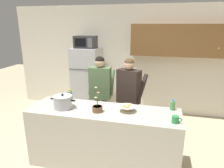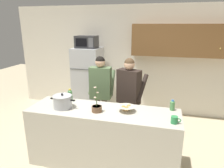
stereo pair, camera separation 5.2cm
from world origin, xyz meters
name	(u,v)px [view 1 (the left image)]	position (x,y,z in m)	size (l,w,h in m)	color
ground_plane	(104,162)	(0.00, 0.00, 0.00)	(14.00, 14.00, 0.00)	#C6B793
back_wall_unit	(139,56)	(0.26, 2.25, 1.41)	(6.00, 0.48, 2.60)	silver
kitchen_island	(104,137)	(0.00, 0.00, 0.46)	(2.28, 0.68, 0.92)	#BCB7A8
refrigerator	(87,81)	(-0.94, 1.85, 0.81)	(0.64, 0.68, 1.62)	#B7BABF
microwave	(86,42)	(-0.94, 1.83, 1.76)	(0.48, 0.37, 0.28)	#2D2D30
person_near_pot	(100,87)	(-0.31, 0.88, 0.98)	(0.51, 0.43, 1.59)	#726656
person_by_sink	(129,91)	(0.26, 0.75, 0.99)	(0.58, 0.53, 1.60)	black
cooking_pot	(63,102)	(-0.62, -0.07, 1.02)	(0.40, 0.29, 0.23)	#ADAFB5
coffee_mug	(175,119)	(1.02, -0.17, 0.97)	(0.13, 0.09, 0.10)	#2D8C4C
bread_bowl	(127,108)	(0.35, 0.04, 0.97)	(0.26, 0.26, 0.10)	beige
bottle_near_edge	(173,105)	(1.00, 0.26, 1.00)	(0.07, 0.07, 0.16)	#4C8C4C
bottle_mid_counter	(70,95)	(-0.65, 0.25, 1.02)	(0.07, 0.07, 0.20)	#4C8C4C
potted_orchid	(97,108)	(-0.07, -0.07, 0.98)	(0.15, 0.15, 0.39)	brown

